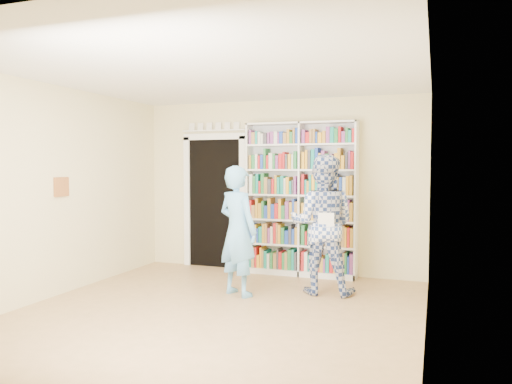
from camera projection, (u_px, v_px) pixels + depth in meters
floor at (213, 315)px, 5.57m from camera, size 5.00×5.00×0.00m
ceiling at (211, 71)px, 5.43m from camera, size 5.00×5.00×0.00m
wall_back at (279, 186)px, 7.85m from camera, size 4.50×0.00×4.50m
wall_left at (49, 191)px, 6.26m from camera, size 0.00×5.00×5.00m
wall_right at (427, 200)px, 4.74m from camera, size 0.00×5.00×5.00m
bookshelf at (301, 198)px, 7.58m from camera, size 1.69×0.32×2.33m
doorway at (215, 196)px, 8.21m from camera, size 1.10×0.08×2.43m
wall_art at (61, 187)px, 6.44m from camera, size 0.03×0.25×0.25m
man_blue at (238, 231)px, 6.41m from camera, size 0.72×0.62×1.67m
man_plaid at (322, 224)px, 6.51m from camera, size 0.92×0.74×1.82m
paper_sheet at (326, 224)px, 6.22m from camera, size 0.20×0.04×0.28m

